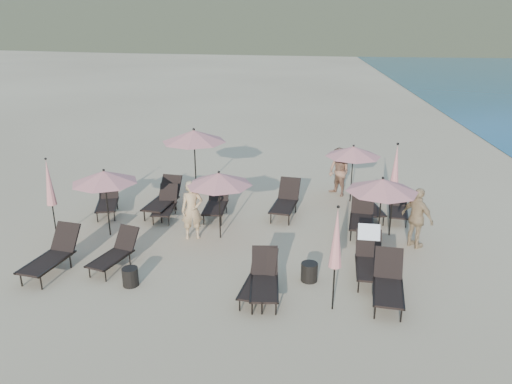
# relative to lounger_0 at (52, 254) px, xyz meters

# --- Properties ---
(ground) EXTENTS (800.00, 800.00, 0.00)m
(ground) POSITION_rel_lounger_0_xyz_m (5.88, -0.22, -0.48)
(ground) COLOR #D6BA8C
(ground) RESTS_ON ground
(lounger_0) EXTENTS (1.04, 1.90, 1.03)m
(lounger_0) POSITION_rel_lounger_0_xyz_m (0.00, 0.00, 0.00)
(lounger_0) COLOR black
(lounger_0) RESTS_ON ground
(lounger_1) EXTENTS (1.06, 1.66, 0.89)m
(lounger_1) POSITION_rel_lounger_0_xyz_m (1.47, 0.36, -0.07)
(lounger_1) COLOR black
(lounger_1) RESTS_ON ground
(lounger_2) EXTENTS (0.88, 1.67, 0.91)m
(lounger_2) POSITION_rel_lounger_0_xyz_m (5.22, -0.75, -0.06)
(lounger_2) COLOR black
(lounger_2) RESTS_ON ground
(lounger_3) EXTENTS (0.70, 1.67, 0.94)m
(lounger_3) POSITION_rel_lounger_0_xyz_m (5.35, -0.77, -0.04)
(lounger_3) COLOR black
(lounger_3) RESTS_ON ground
(lounger_4) EXTENTS (0.78, 1.80, 1.09)m
(lounger_4) POSITION_rel_lounger_0_xyz_m (7.86, 0.41, 0.04)
(lounger_4) COLOR black
(lounger_4) RESTS_ON ground
(lounger_5) EXTENTS (0.91, 1.80, 0.99)m
(lounger_5) POSITION_rel_lounger_0_xyz_m (8.13, -0.76, -0.02)
(lounger_5) COLOR black
(lounger_5) RESTS_ON ground
(lounger_6) EXTENTS (1.01, 1.76, 0.95)m
(lounger_6) POSITION_rel_lounger_0_xyz_m (-0.05, 4.01, -0.04)
(lounger_6) COLOR black
(lounger_6) RESTS_ON ground
(lounger_7) EXTENTS (1.01, 1.93, 1.06)m
(lounger_7) POSITION_rel_lounger_0_xyz_m (1.77, 4.19, 0.01)
(lounger_7) COLOR black
(lounger_7) RESTS_ON ground
(lounger_8) EXTENTS (0.69, 1.73, 0.99)m
(lounger_8) POSITION_rel_lounger_0_xyz_m (3.53, 4.02, -0.02)
(lounger_8) COLOR black
(lounger_8) RESTS_ON ground
(lounger_9) EXTENTS (1.02, 1.90, 1.04)m
(lounger_9) POSITION_rel_lounger_0_xyz_m (5.74, 4.26, 0.00)
(lounger_9) COLOR black
(lounger_9) RESTS_ON ground
(lounger_10) EXTENTS (0.92, 1.86, 1.03)m
(lounger_10) POSITION_rel_lounger_0_xyz_m (8.03, 3.18, -0.00)
(lounger_10) COLOR black
(lounger_10) RESTS_ON ground
(lounger_11) EXTENTS (0.79, 1.54, 0.84)m
(lounger_11) POSITION_rel_lounger_0_xyz_m (9.30, 4.19, -0.09)
(lounger_11) COLOR black
(lounger_11) RESTS_ON ground
(lounger_12) EXTENTS (0.91, 1.71, 0.93)m
(lounger_12) POSITION_rel_lounger_0_xyz_m (8.36, 4.27, -0.05)
(lounger_12) COLOR black
(lounger_12) RESTS_ON ground
(lounger_13) EXTENTS (0.63, 1.57, 0.89)m
(lounger_13) POSITION_rel_lounger_0_xyz_m (1.91, 3.83, -0.07)
(lounger_13) COLOR black
(lounger_13) RESTS_ON ground
(umbrella_open_0) EXTENTS (1.89, 1.89, 2.03)m
(umbrella_open_0) POSITION_rel_lounger_0_xyz_m (0.62, 2.28, 1.31)
(umbrella_open_0) COLOR black
(umbrella_open_0) RESTS_ON ground
(umbrella_open_1) EXTENTS (1.89, 1.89, 2.04)m
(umbrella_open_1) POSITION_rel_lounger_0_xyz_m (3.88, 2.33, 1.32)
(umbrella_open_1) COLOR black
(umbrella_open_1) RESTS_ON ground
(umbrella_open_2) EXTENTS (1.94, 1.94, 2.08)m
(umbrella_open_2) POSITION_rel_lounger_0_xyz_m (8.32, 1.97, 1.36)
(umbrella_open_2) COLOR black
(umbrella_open_2) RESTS_ON ground
(umbrella_open_3) EXTENTS (2.26, 2.26, 2.44)m
(umbrella_open_3) POSITION_rel_lounger_0_xyz_m (2.49, 5.99, 1.67)
(umbrella_open_3) COLOR black
(umbrella_open_3) RESTS_ON ground
(umbrella_open_4) EXTENTS (1.88, 1.88, 2.03)m
(umbrella_open_4) POSITION_rel_lounger_0_xyz_m (7.96, 5.67, 1.31)
(umbrella_open_4) COLOR black
(umbrella_open_4) RESTS_ON ground
(umbrella_closed_0) EXTENTS (0.29, 0.29, 2.44)m
(umbrella_closed_0) POSITION_rel_lounger_0_xyz_m (6.87, -1.21, 1.22)
(umbrella_closed_0) COLOR black
(umbrella_closed_0) RESTS_ON ground
(umbrella_closed_1) EXTENTS (0.33, 0.33, 2.79)m
(umbrella_closed_1) POSITION_rel_lounger_0_xyz_m (8.82, 2.88, 1.46)
(umbrella_closed_1) COLOR black
(umbrella_closed_1) RESTS_ON ground
(umbrella_closed_2) EXTENTS (0.28, 0.28, 2.42)m
(umbrella_closed_2) POSITION_rel_lounger_0_xyz_m (-0.86, 1.97, 1.20)
(umbrella_closed_2) COLOR black
(umbrella_closed_2) RESTS_ON ground
(side_table_0) EXTENTS (0.38, 0.38, 0.45)m
(side_table_0) POSITION_rel_lounger_0_xyz_m (2.13, -0.53, -0.26)
(side_table_0) COLOR black
(side_table_0) RESTS_ON ground
(side_table_1) EXTENTS (0.41, 0.41, 0.47)m
(side_table_1) POSITION_rel_lounger_0_xyz_m (6.39, 0.02, -0.25)
(side_table_1) COLOR black
(side_table_1) RESTS_ON ground
(beachgoer_a) EXTENTS (0.70, 0.55, 1.71)m
(beachgoer_a) POSITION_rel_lounger_0_xyz_m (3.09, 2.29, 0.37)
(beachgoer_a) COLOR tan
(beachgoer_a) RESTS_ON ground
(beachgoer_b) EXTENTS (1.04, 1.07, 1.73)m
(beachgoer_b) POSITION_rel_lounger_0_xyz_m (7.58, 6.30, 0.38)
(beachgoer_b) COLOR #95684D
(beachgoer_b) RESTS_ON ground
(beachgoer_c) EXTENTS (0.96, 1.04, 1.72)m
(beachgoer_c) POSITION_rel_lounger_0_xyz_m (9.38, 2.14, 0.37)
(beachgoer_c) COLOR tan
(beachgoer_c) RESTS_ON ground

